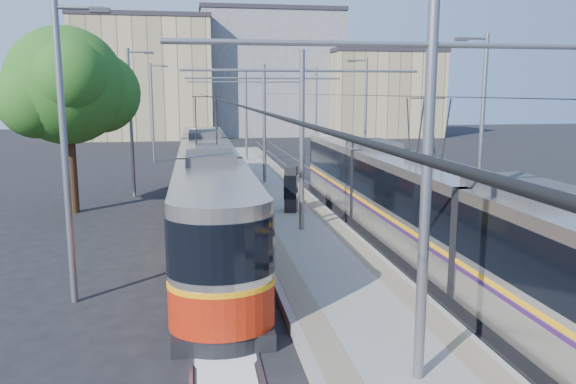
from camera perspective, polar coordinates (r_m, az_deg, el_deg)
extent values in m
plane|color=black|center=(15.17, 7.15, -12.03)|extent=(160.00, 160.00, 0.00)
cube|color=gray|center=(31.22, -1.70, -0.12)|extent=(4.00, 50.00, 0.30)
cube|color=gray|center=(31.03, -4.35, 0.08)|extent=(0.70, 50.00, 0.01)
cube|color=gray|center=(31.41, 0.92, 0.23)|extent=(0.70, 50.00, 0.01)
cube|color=gray|center=(30.97, -9.64, -0.60)|extent=(0.07, 70.00, 0.03)
cube|color=gray|center=(31.00, -6.98, -0.52)|extent=(0.07, 70.00, 0.03)
cube|color=gray|center=(31.75, 3.46, -0.21)|extent=(0.07, 70.00, 0.03)
cube|color=gray|center=(32.10, 5.96, -0.14)|extent=(0.07, 70.00, 0.03)
cube|color=silver|center=(11.91, -6.18, -18.50)|extent=(1.20, 5.00, 0.01)
cube|color=black|center=(25.95, -8.09, -2.21)|extent=(2.30, 27.67, 0.40)
cube|color=#ADA89F|center=(25.66, -8.18, 1.39)|extent=(2.40, 26.07, 2.90)
cube|color=black|center=(25.59, -8.20, 2.50)|extent=(2.43, 26.07, 1.30)
cube|color=orange|center=(25.72, -8.15, 0.51)|extent=(2.43, 26.07, 0.12)
cube|color=#A71D09|center=(25.81, -8.13, -0.59)|extent=(2.42, 26.07, 1.10)
cube|color=#2D2D30|center=(25.47, -8.27, 4.95)|extent=(1.68, 3.00, 0.30)
cube|color=black|center=(20.24, 13.42, -5.92)|extent=(2.30, 28.28, 0.40)
cube|color=#BBB5AB|center=(19.86, 13.61, -1.34)|extent=(2.40, 26.68, 2.90)
cube|color=black|center=(19.77, 13.67, 0.08)|extent=(2.43, 26.68, 1.30)
cube|color=#FFA10D|center=(19.94, 13.56, -2.47)|extent=(2.43, 26.68, 0.12)
cube|color=#321345|center=(19.97, 13.55, -2.89)|extent=(2.43, 26.68, 0.10)
cube|color=#2D2D30|center=(19.61, 13.81, 3.25)|extent=(1.68, 3.00, 0.30)
cylinder|color=slate|center=(10.47, 13.81, -0.62)|extent=(0.20, 0.20, 7.00)
cylinder|color=slate|center=(10.33, 14.46, 14.27)|extent=(9.20, 0.10, 0.10)
cylinder|color=slate|center=(21.92, 1.42, 5.15)|extent=(0.20, 0.20, 7.00)
cylinder|color=slate|center=(21.85, 1.46, 12.22)|extent=(9.20, 0.10, 0.10)
cylinder|color=slate|center=(33.75, -2.42, 6.89)|extent=(0.20, 0.20, 7.00)
cylinder|color=slate|center=(33.71, -2.45, 11.47)|extent=(9.20, 0.10, 0.10)
cylinder|color=slate|center=(45.67, -4.27, 7.71)|extent=(0.20, 0.20, 7.00)
cylinder|color=slate|center=(45.64, -4.32, 11.10)|extent=(9.20, 0.10, 0.10)
cylinder|color=black|center=(30.45, -8.58, 9.73)|extent=(0.02, 70.00, 0.02)
cylinder|color=black|center=(31.41, 4.87, 9.81)|extent=(0.02, 70.00, 0.02)
cylinder|color=slate|center=(15.91, -21.72, 3.28)|extent=(0.18, 0.18, 8.00)
cube|color=#2D2D30|center=(15.75, -18.56, 17.10)|extent=(0.50, 0.22, 0.12)
cylinder|color=slate|center=(31.68, -15.65, 6.67)|extent=(0.18, 0.18, 8.00)
cube|color=#2D2D30|center=(31.60, -13.94, 13.55)|extent=(0.50, 0.22, 0.12)
cylinder|color=slate|center=(47.60, -13.61, 7.79)|extent=(0.18, 0.18, 8.00)
cube|color=#2D2D30|center=(47.55, -12.45, 12.36)|extent=(0.50, 0.22, 0.12)
cylinder|color=slate|center=(24.44, 19.06, 5.58)|extent=(0.18, 0.18, 8.00)
cube|color=#2D2D30|center=(23.97, 17.20, 14.59)|extent=(0.50, 0.22, 0.12)
cylinder|color=slate|center=(39.24, 7.88, 7.54)|extent=(0.18, 0.18, 8.00)
cube|color=#2D2D30|center=(38.94, 6.43, 13.08)|extent=(0.50, 0.22, 0.12)
cylinder|color=slate|center=(54.72, 2.88, 8.33)|extent=(0.18, 0.18, 8.00)
cube|color=#2D2D30|center=(54.51, 1.76, 12.27)|extent=(0.50, 0.22, 0.12)
cube|color=black|center=(25.62, 0.31, 0.32)|extent=(0.76, 1.01, 2.08)
cube|color=black|center=(25.60, 0.31, 0.62)|extent=(0.80, 1.06, 1.08)
cylinder|color=#382314|center=(28.54, -21.09, 1.61)|extent=(0.50, 0.50, 3.62)
sphere|color=#1D4F16|center=(28.28, -21.64, 10.01)|extent=(5.42, 5.42, 5.42)
sphere|color=#1D4F16|center=(28.92, -18.56, 9.51)|extent=(3.84, 3.84, 3.84)
cube|color=tan|center=(73.70, -14.24, 10.92)|extent=(16.00, 12.00, 14.23)
cube|color=#262328|center=(74.21, -14.50, 16.61)|extent=(16.32, 12.24, 0.50)
cube|color=gray|center=(78.13, -2.00, 11.70)|extent=(18.00, 14.00, 15.72)
cube|color=#262328|center=(78.78, -2.04, 17.60)|extent=(18.36, 14.28, 0.50)
cube|color=tan|center=(75.40, 9.38, 9.66)|extent=(14.00, 10.00, 10.54)
cube|color=#262328|center=(75.57, 9.51, 13.84)|extent=(14.28, 10.20, 0.50)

